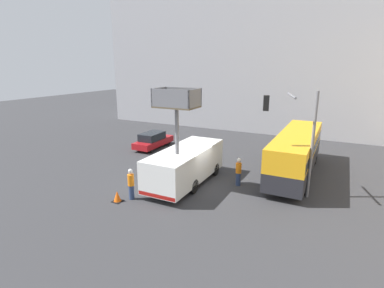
{
  "coord_description": "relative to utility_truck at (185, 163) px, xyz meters",
  "views": [
    {
      "loc": [
        7.76,
        -17.01,
        7.9
      ],
      "look_at": [
        -1.24,
        0.75,
        2.59
      ],
      "focal_mm": 28.0,
      "sensor_mm": 36.0,
      "label": 1
    }
  ],
  "objects": [
    {
      "name": "ground_plane",
      "position": [
        1.24,
        0.26,
        -1.55
      ],
      "size": [
        120.0,
        120.0,
        0.0
      ],
      "primitive_type": "plane",
      "color": "#333335"
    },
    {
      "name": "building_backdrop_far",
      "position": [
        1.24,
        22.52,
        7.28
      ],
      "size": [
        44.0,
        10.0,
        17.65
      ],
      "color": "#9E9EA3",
      "rests_on": "ground_plane"
    },
    {
      "name": "utility_truck",
      "position": [
        0.0,
        0.0,
        0.0
      ],
      "size": [
        2.57,
        7.09,
        6.53
      ],
      "color": "silver",
      "rests_on": "ground_plane"
    },
    {
      "name": "city_bus",
      "position": [
        6.34,
        5.29,
        0.31
      ],
      "size": [
        2.44,
        10.83,
        3.14
      ],
      "rotation": [
        0.0,
        0.0,
        1.37
      ],
      "color": "#232328",
      "rests_on": "ground_plane"
    },
    {
      "name": "traffic_light_pole",
      "position": [
        6.72,
        1.33,
        2.76
      ],
      "size": [
        2.97,
        2.72,
        6.47
      ],
      "color": "slate",
      "rests_on": "ground_plane"
    },
    {
      "name": "road_worker_near_truck",
      "position": [
        -1.8,
        -3.52,
        -0.57
      ],
      "size": [
        0.38,
        0.38,
        1.93
      ],
      "rotation": [
        0.0,
        0.0,
        3.94
      ],
      "color": "navy",
      "rests_on": "ground_plane"
    },
    {
      "name": "road_worker_directing",
      "position": [
        3.26,
        1.45,
        -0.58
      ],
      "size": [
        0.38,
        0.38,
        1.92
      ],
      "rotation": [
        0.0,
        0.0,
        4.13
      ],
      "color": "navy",
      "rests_on": "ground_plane"
    },
    {
      "name": "traffic_cone_near_truck",
      "position": [
        -2.35,
        -4.18,
        -1.24
      ],
      "size": [
        0.58,
        0.58,
        0.66
      ],
      "color": "black",
      "rests_on": "ground_plane"
    },
    {
      "name": "parked_car_curbside",
      "position": [
        -7.12,
        6.68,
        -0.77
      ],
      "size": [
        1.78,
        4.67,
        1.55
      ],
      "color": "maroon",
      "rests_on": "ground_plane"
    }
  ]
}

